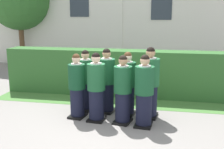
{
  "coord_description": "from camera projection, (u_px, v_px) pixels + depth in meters",
  "views": [
    {
      "loc": [
        1.22,
        -5.96,
        2.46
      ],
      "look_at": [
        0.0,
        0.29,
        1.05
      ],
      "focal_mm": 44.52,
      "sensor_mm": 36.0,
      "label": 1
    }
  ],
  "objects": [
    {
      "name": "ground_plane",
      "position": [
        110.0,
        121.0,
        6.47
      ],
      "size": [
        60.0,
        60.0,
        0.0
      ],
      "primitive_type": "plane",
      "color": "gray"
    },
    {
      "name": "student_rear_row_2",
      "position": [
        127.0,
        85.0,
        6.75
      ],
      "size": [
        0.42,
        0.5,
        1.57
      ],
      "color": "black",
      "rests_on": "ground"
    },
    {
      "name": "student_rear_row_0",
      "position": [
        86.0,
        82.0,
        7.12
      ],
      "size": [
        0.45,
        0.51,
        1.56
      ],
      "color": "black",
      "rests_on": "ground"
    },
    {
      "name": "lawn_strip",
      "position": [
        120.0,
        102.0,
        7.82
      ],
      "size": [
        7.32,
        0.9,
        0.01
      ],
      "primitive_type": "cube",
      "color": "#477A38",
      "rests_on": "ground"
    },
    {
      "name": "student_front_row_3",
      "position": [
        144.0,
        93.0,
        6.05
      ],
      "size": [
        0.42,
        0.49,
        1.61
      ],
      "color": "black",
      "rests_on": "ground"
    },
    {
      "name": "student_front_row_1",
      "position": [
        96.0,
        89.0,
        6.38
      ],
      "size": [
        0.42,
        0.52,
        1.6
      ],
      "color": "black",
      "rests_on": "ground"
    },
    {
      "name": "student_rear_row_3",
      "position": [
        150.0,
        84.0,
        6.58
      ],
      "size": [
        0.45,
        0.53,
        1.7
      ],
      "color": "black",
      "rests_on": "ground"
    },
    {
      "name": "student_rear_row_1",
      "position": [
        107.0,
        82.0,
        6.94
      ],
      "size": [
        0.45,
        0.52,
        1.62
      ],
      "color": "black",
      "rests_on": "ground"
    },
    {
      "name": "student_front_row_0",
      "position": [
        77.0,
        88.0,
        6.58
      ],
      "size": [
        0.42,
        0.49,
        1.55
      ],
      "color": "black",
      "rests_on": "ground"
    },
    {
      "name": "hedge",
      "position": [
        124.0,
        73.0,
        8.44
      ],
      "size": [
        7.32,
        0.7,
        1.38
      ],
      "color": "#33662D",
      "rests_on": "ground"
    },
    {
      "name": "oak_tree_left",
      "position": [
        19.0,
        0.0,
        12.92
      ],
      "size": [
        2.81,
        2.81,
        4.48
      ],
      "color": "brown",
      "rests_on": "ground"
    },
    {
      "name": "student_front_row_2",
      "position": [
        123.0,
        91.0,
        6.24
      ],
      "size": [
        0.45,
        0.51,
        1.57
      ],
      "color": "black",
      "rests_on": "ground"
    }
  ]
}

